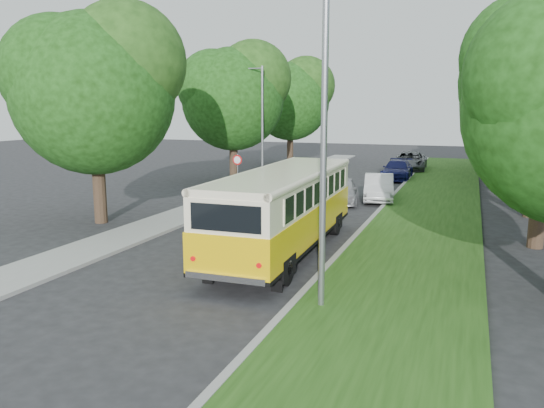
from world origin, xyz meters
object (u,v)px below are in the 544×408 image
at_px(lamppost_far, 261,122).
at_px(car_grey, 410,161).
at_px(lamppost_near, 320,134).
at_px(car_white, 379,187).
at_px(vintage_bus, 284,212).
at_px(car_blue, 397,170).
at_px(car_silver, 342,190).

xyz_separation_m(lamppost_far, car_grey, (7.70, 13.05, -3.36)).
height_order(lamppost_near, car_white, lamppost_near).
bearing_deg(vintage_bus, car_blue, 85.90).
relative_size(lamppost_near, lamppost_far, 1.07).
bearing_deg(lamppost_near, vintage_bus, 118.42).
height_order(car_blue, car_grey, car_grey).
distance_m(lamppost_near, car_grey, 31.78).
height_order(lamppost_near, car_grey, lamppost_near).
relative_size(car_blue, car_grey, 0.86).
distance_m(car_silver, car_blue, 10.78).
distance_m(car_blue, car_grey, 5.81).
bearing_deg(car_silver, car_white, 28.93).
distance_m(lamppost_near, car_silver, 15.78).
relative_size(lamppost_near, car_white, 1.84).
bearing_deg(car_blue, lamppost_far, -136.14).
bearing_deg(car_blue, car_silver, -98.18).
xyz_separation_m(lamppost_near, car_grey, (-1.21, 31.55, -3.61)).
height_order(lamppost_far, car_silver, lamppost_far).
distance_m(lamppost_far, vintage_bus, 15.51).
xyz_separation_m(lamppost_far, vintage_bus, (6.40, -13.88, -2.64)).
distance_m(lamppost_near, vintage_bus, 6.00).
bearing_deg(car_grey, car_silver, -97.88).
bearing_deg(lamppost_near, car_blue, 93.17).
xyz_separation_m(car_silver, car_grey, (1.71, 16.49, 0.08)).
height_order(lamppost_far, car_white, lamppost_far).
xyz_separation_m(lamppost_far, car_blue, (7.48, 7.24, -3.44)).
bearing_deg(car_white, car_blue, 82.14).
xyz_separation_m(lamppost_far, car_white, (7.70, -1.98, -3.40)).
height_order(lamppost_near, car_silver, lamppost_near).
height_order(vintage_bus, car_grey, vintage_bus).
xyz_separation_m(car_silver, car_white, (1.71, 1.45, 0.04)).
bearing_deg(lamppost_far, car_white, -14.45).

